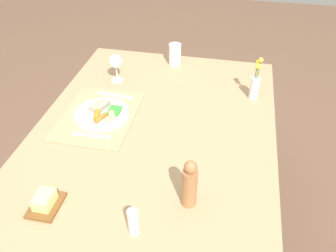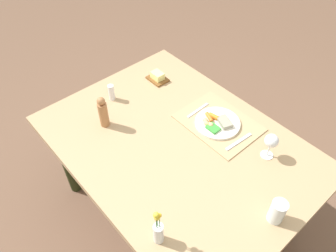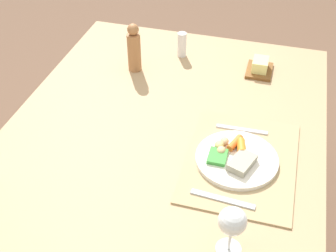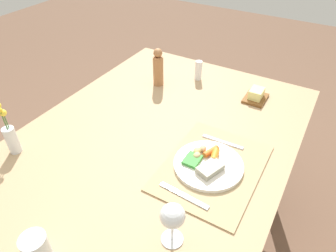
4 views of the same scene
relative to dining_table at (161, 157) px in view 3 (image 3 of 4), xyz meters
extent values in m
cube|color=tan|center=(0.00, 0.00, 0.07)|extent=(1.45, 1.06, 0.04)
cylinder|color=black|center=(0.61, -0.42, -0.29)|extent=(0.08, 0.08, 0.67)
cylinder|color=black|center=(0.61, 0.42, -0.29)|extent=(0.08, 0.08, 0.67)
cube|color=tan|center=(-0.05, -0.28, 0.09)|extent=(0.44, 0.33, 0.01)
cylinder|color=white|center=(-0.05, -0.26, 0.10)|extent=(0.26, 0.26, 0.01)
cube|color=gray|center=(-0.08, -0.28, 0.12)|extent=(0.11, 0.09, 0.02)
cylinder|color=orange|center=(-0.01, -0.27, 0.13)|extent=(0.06, 0.04, 0.03)
cylinder|color=orange|center=(0.00, -0.25, 0.12)|extent=(0.07, 0.05, 0.02)
ellipsoid|color=tan|center=(-0.05, -0.21, 0.12)|extent=(0.03, 0.03, 0.02)
ellipsoid|color=#C9BC6F|center=(-0.02, -0.20, 0.12)|extent=(0.03, 0.03, 0.02)
ellipsoid|color=tan|center=(0.00, -0.21, 0.12)|extent=(0.03, 0.03, 0.02)
cube|color=green|center=(-0.07, -0.20, 0.12)|extent=(0.07, 0.06, 0.01)
cube|color=silver|center=(-0.22, -0.25, 0.10)|extent=(0.03, 0.19, 0.00)
cube|color=silver|center=(0.10, -0.26, 0.10)|extent=(0.02, 0.17, 0.00)
cube|color=brown|center=(0.49, -0.27, 0.10)|extent=(0.13, 0.10, 0.01)
cube|color=#F0EA8C|center=(0.49, -0.27, 0.13)|extent=(0.08, 0.06, 0.04)
cylinder|color=#A86F44|center=(0.37, 0.22, 0.17)|extent=(0.05, 0.05, 0.16)
sphere|color=#A86F44|center=(0.37, 0.22, 0.27)|extent=(0.04, 0.04, 0.04)
cylinder|color=white|center=(0.52, 0.06, 0.14)|extent=(0.04, 0.04, 0.10)
cylinder|color=white|center=(-0.37, -0.29, 0.09)|extent=(0.07, 0.07, 0.00)
cylinder|color=white|center=(-0.37, -0.29, 0.14)|extent=(0.01, 0.01, 0.08)
sphere|color=white|center=(-0.37, -0.29, 0.21)|extent=(0.07, 0.07, 0.07)
camera|label=1|loc=(1.16, 0.30, 1.07)|focal=37.24mm
camera|label=2|loc=(-0.84, 0.81, 1.44)|focal=35.20mm
camera|label=3|loc=(-1.06, -0.32, 1.06)|focal=47.30mm
camera|label=4|loc=(-0.81, -0.53, 0.91)|focal=32.55mm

